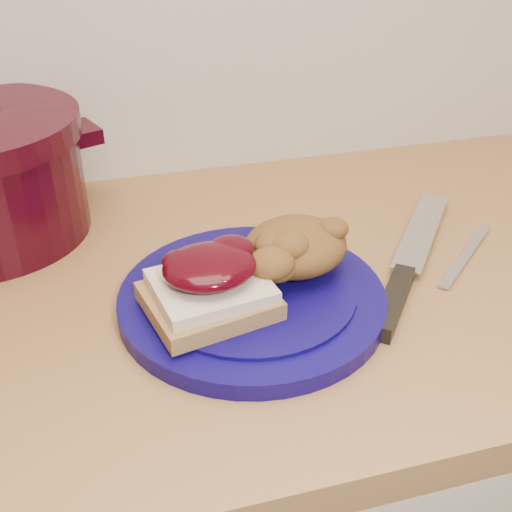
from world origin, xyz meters
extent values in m
cylinder|color=#0B054B|center=(0.00, 1.44, 0.91)|extent=(0.31, 0.31, 0.02)
cube|color=olive|center=(-0.05, 1.42, 0.93)|extent=(0.14, 0.13, 0.02)
cube|color=beige|center=(-0.05, 1.42, 0.95)|extent=(0.12, 0.11, 0.01)
ellipsoid|color=black|center=(-0.05, 1.42, 0.97)|extent=(0.10, 0.09, 0.03)
ellipsoid|color=brown|center=(0.05, 1.46, 0.95)|extent=(0.12, 0.11, 0.06)
cube|color=black|center=(0.14, 1.39, 0.91)|extent=(0.09, 0.11, 0.02)
cube|color=silver|center=(0.24, 1.52, 0.91)|extent=(0.15, 0.18, 0.00)
cube|color=silver|center=(0.27, 1.46, 0.90)|extent=(0.13, 0.12, 0.00)
cube|color=black|center=(-0.15, 1.73, 1.00)|extent=(0.05, 0.07, 0.02)
camera|label=1|loc=(-0.15, 0.91, 1.31)|focal=45.00mm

